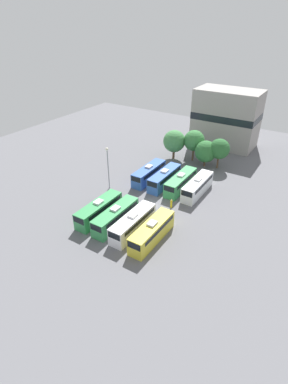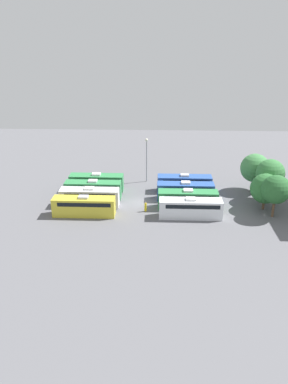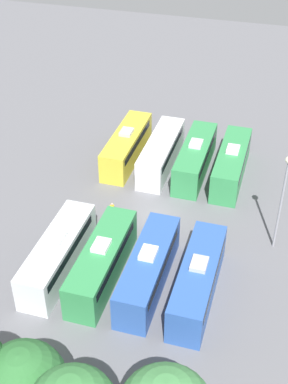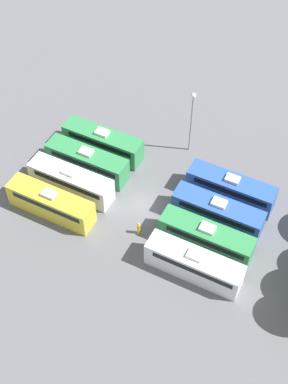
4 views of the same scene
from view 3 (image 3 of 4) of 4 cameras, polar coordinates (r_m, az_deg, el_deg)
name	(u,v)px [view 3 (image 3 of 4)]	position (r m, az deg, el deg)	size (l,w,h in m)	color
ground_plane	(155,217)	(49.07, 1.18, -2.67)	(114.46, 114.46, 0.00)	slate
bus_0	(231,163)	(54.07, 9.31, 3.07)	(2.61, 10.25, 3.46)	#338C4C
bus_1	(195,157)	(54.54, 5.47, 3.72)	(2.61, 10.25, 3.46)	#338C4C
bus_2	(161,152)	(55.20, 1.83, 4.30)	(2.61, 10.25, 3.46)	silver
bus_3	(127,145)	(56.34, -1.86, 5.01)	(2.61, 10.25, 3.46)	gold
bus_4	(198,279)	(40.89, 5.76, -9.26)	(2.61, 10.25, 3.46)	#2D56A8
bus_5	(148,269)	(41.51, 0.44, -8.17)	(2.61, 10.25, 3.46)	#2D56A8
bus_6	(102,261)	(42.27, -4.51, -7.33)	(2.61, 10.25, 3.46)	#338C4C
bus_7	(58,253)	(43.32, -9.16, -6.48)	(2.61, 10.25, 3.46)	silver
worker_person	(112,211)	(48.47, -3.41, -2.09)	(0.36, 0.36, 1.75)	gold
light_pole	(284,189)	(43.70, 14.68, 0.30)	(0.60, 0.60, 9.01)	gray
tree_2	(24,384)	(33.12, -12.71, -19.36)	(5.13, 5.13, 6.36)	brown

